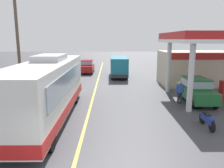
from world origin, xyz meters
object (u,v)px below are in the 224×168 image
(motorcycle_parked_forecourt, at_px, (207,119))
(pedestrian_near_pump, at_px, (180,91))
(car_at_pump, at_px, (196,89))
(minibus_opposing_lane, at_px, (119,65))
(car_trailing_behind_bus, at_px, (87,66))
(coach_bus_main, at_px, (47,90))

(motorcycle_parked_forecourt, bearing_deg, pedestrian_near_pump, 90.83)
(car_at_pump, xyz_separation_m, minibus_opposing_lane, (-5.24, 11.64, 0.46))
(minibus_opposing_lane, relative_size, pedestrian_near_pump, 3.69)
(car_trailing_behind_bus, bearing_deg, motorcycle_parked_forecourt, -67.36)
(pedestrian_near_pump, bearing_deg, motorcycle_parked_forecourt, -89.17)
(coach_bus_main, relative_size, car_trailing_behind_bus, 2.63)
(car_at_pump, relative_size, minibus_opposing_lane, 0.69)
(minibus_opposing_lane, height_order, car_trailing_behind_bus, minibus_opposing_lane)
(pedestrian_near_pump, relative_size, car_trailing_behind_bus, 0.40)
(car_at_pump, bearing_deg, car_trailing_behind_bus, 122.45)
(car_at_pump, relative_size, car_trailing_behind_bus, 1.00)
(coach_bus_main, xyz_separation_m, car_trailing_behind_bus, (0.53, 18.24, -0.71))
(pedestrian_near_pump, bearing_deg, minibus_opposing_lane, 108.26)
(coach_bus_main, height_order, car_trailing_behind_bus, coach_bus_main)
(minibus_opposing_lane, xyz_separation_m, pedestrian_near_pump, (3.94, -11.95, -0.54))
(coach_bus_main, height_order, car_at_pump, coach_bus_main)
(car_at_pump, height_order, pedestrian_near_pump, car_at_pump)
(minibus_opposing_lane, xyz_separation_m, motorcycle_parked_forecourt, (4.01, -16.47, -1.03))
(car_trailing_behind_bus, bearing_deg, minibus_opposing_lane, -37.45)
(coach_bus_main, xyz_separation_m, minibus_opposing_lane, (4.74, 15.02, -0.25))
(minibus_opposing_lane, distance_m, motorcycle_parked_forecourt, 16.98)
(coach_bus_main, bearing_deg, motorcycle_parked_forecourt, -9.41)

